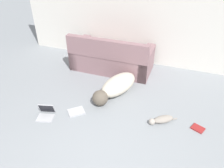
{
  "coord_description": "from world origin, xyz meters",
  "views": [
    {
      "loc": [
        0.79,
        -1.56,
        2.68
      ],
      "look_at": [
        -0.33,
        1.54,
        0.49
      ],
      "focal_mm": 35.0,
      "sensor_mm": 36.0,
      "label": 1
    }
  ],
  "objects_px": {
    "cat": "(161,120)",
    "dog": "(116,86)",
    "couch": "(112,58)",
    "book_red": "(198,128)",
    "laptop_closed": "(76,112)",
    "laptop_open": "(46,112)"
  },
  "relations": [
    {
      "from": "book_red",
      "to": "couch",
      "type": "bearing_deg",
      "value": 145.27
    },
    {
      "from": "couch",
      "to": "book_red",
      "type": "xyz_separation_m",
      "value": [
        2.08,
        -1.44,
        -0.28
      ]
    },
    {
      "from": "laptop_closed",
      "to": "cat",
      "type": "bearing_deg",
      "value": 10.17
    },
    {
      "from": "dog",
      "to": "laptop_open",
      "type": "relative_size",
      "value": 3.96
    },
    {
      "from": "cat",
      "to": "book_red",
      "type": "bearing_deg",
      "value": 149.17
    },
    {
      "from": "couch",
      "to": "laptop_closed",
      "type": "relative_size",
      "value": 5.2
    },
    {
      "from": "couch",
      "to": "laptop_open",
      "type": "xyz_separation_m",
      "value": [
        -0.53,
        -2.02,
        -0.22
      ]
    },
    {
      "from": "laptop_closed",
      "to": "book_red",
      "type": "bearing_deg",
      "value": 8.52
    },
    {
      "from": "couch",
      "to": "book_red",
      "type": "distance_m",
      "value": 2.54
    },
    {
      "from": "cat",
      "to": "book_red",
      "type": "height_order",
      "value": "cat"
    },
    {
      "from": "cat",
      "to": "laptop_closed",
      "type": "height_order",
      "value": "cat"
    },
    {
      "from": "cat",
      "to": "dog",
      "type": "bearing_deg",
      "value": -62.91
    },
    {
      "from": "dog",
      "to": "cat",
      "type": "bearing_deg",
      "value": 83.33
    },
    {
      "from": "dog",
      "to": "laptop_open",
      "type": "distance_m",
      "value": 1.45
    },
    {
      "from": "dog",
      "to": "laptop_closed",
      "type": "distance_m",
      "value": 0.97
    },
    {
      "from": "dog",
      "to": "book_red",
      "type": "xyz_separation_m",
      "value": [
        1.64,
        -0.49,
        -0.17
      ]
    },
    {
      "from": "dog",
      "to": "cat",
      "type": "xyz_separation_m",
      "value": [
        1.03,
        -0.54,
        -0.12
      ]
    },
    {
      "from": "laptop_closed",
      "to": "book_red",
      "type": "xyz_separation_m",
      "value": [
        2.14,
        0.32,
        -0.0
      ]
    },
    {
      "from": "dog",
      "to": "laptop_closed",
      "type": "bearing_deg",
      "value": -10.5
    },
    {
      "from": "dog",
      "to": "couch",
      "type": "bearing_deg",
      "value": -134.05
    },
    {
      "from": "couch",
      "to": "book_red",
      "type": "bearing_deg",
      "value": 145.18
    },
    {
      "from": "laptop_open",
      "to": "book_red",
      "type": "relative_size",
      "value": 1.41
    }
  ]
}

